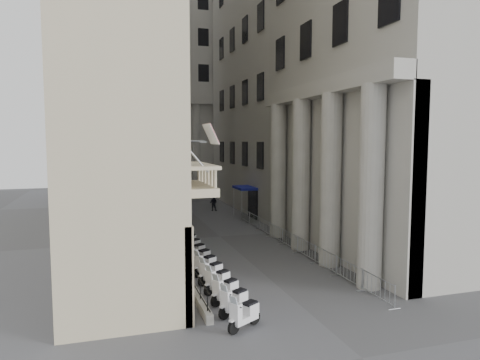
# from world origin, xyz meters

# --- Properties ---
(ground) EXTENTS (120.00, 120.00, 0.00)m
(ground) POSITION_xyz_m (0.00, 0.00, 0.00)
(ground) COLOR #4A4A4C
(ground) RESTS_ON ground
(left_building) EXTENTS (5.00, 36.00, 34.00)m
(left_building) POSITION_xyz_m (-7.50, 22.00, 17.00)
(left_building) COLOR tan
(left_building) RESTS_ON ground
(right_building_far) EXTENTS (5.00, 20.00, 44.00)m
(right_building_far) POSITION_xyz_m (7.50, 32.00, 22.00)
(right_building_far) COLOR #A7A49E
(right_building_far) RESTS_ON ground
(far_building) EXTENTS (22.00, 10.00, 30.00)m
(far_building) POSITION_xyz_m (0.00, 48.00, 15.00)
(far_building) COLOR #A7A49E
(far_building) RESTS_ON ground
(iron_fence) EXTENTS (0.30, 28.00, 1.40)m
(iron_fence) POSITION_xyz_m (-4.30, 18.00, 0.00)
(iron_fence) COLOR black
(iron_fence) RESTS_ON ground
(blue_awning) EXTENTS (1.60, 3.00, 3.00)m
(blue_awning) POSITION_xyz_m (4.15, 26.00, 0.00)
(blue_awning) COLOR navy
(blue_awning) RESTS_ON ground
(flag) EXTENTS (1.00, 1.40, 8.20)m
(flag) POSITION_xyz_m (-4.00, 5.00, 0.00)
(flag) COLOR #9E0C11
(flag) RESTS_ON ground
(scooter_0) EXTENTS (1.49, 1.19, 1.50)m
(scooter_0) POSITION_xyz_m (-3.09, 3.29, 0.00)
(scooter_0) COLOR silver
(scooter_0) RESTS_ON ground
(scooter_1) EXTENTS (1.49, 1.19, 1.50)m
(scooter_1) POSITION_xyz_m (-3.09, 4.70, 0.00)
(scooter_1) COLOR silver
(scooter_1) RESTS_ON ground
(scooter_2) EXTENTS (1.49, 1.19, 1.50)m
(scooter_2) POSITION_xyz_m (-3.09, 6.10, 0.00)
(scooter_2) COLOR silver
(scooter_2) RESTS_ON ground
(scooter_3) EXTENTS (1.49, 1.19, 1.50)m
(scooter_3) POSITION_xyz_m (-3.09, 7.51, 0.00)
(scooter_3) COLOR silver
(scooter_3) RESTS_ON ground
(scooter_4) EXTENTS (1.49, 1.19, 1.50)m
(scooter_4) POSITION_xyz_m (-3.09, 8.91, 0.00)
(scooter_4) COLOR silver
(scooter_4) RESTS_ON ground
(scooter_5) EXTENTS (1.49, 1.19, 1.50)m
(scooter_5) POSITION_xyz_m (-3.09, 10.31, 0.00)
(scooter_5) COLOR silver
(scooter_5) RESTS_ON ground
(scooter_6) EXTENTS (1.49, 1.19, 1.50)m
(scooter_6) POSITION_xyz_m (-3.09, 11.72, 0.00)
(scooter_6) COLOR silver
(scooter_6) RESTS_ON ground
(scooter_7) EXTENTS (1.49, 1.19, 1.50)m
(scooter_7) POSITION_xyz_m (-3.09, 13.12, 0.00)
(scooter_7) COLOR silver
(scooter_7) RESTS_ON ground
(scooter_8) EXTENTS (1.49, 1.19, 1.50)m
(scooter_8) POSITION_xyz_m (-3.09, 14.53, 0.00)
(scooter_8) COLOR silver
(scooter_8) RESTS_ON ground
(scooter_9) EXTENTS (1.49, 1.19, 1.50)m
(scooter_9) POSITION_xyz_m (-3.09, 15.93, 0.00)
(scooter_9) COLOR silver
(scooter_9) RESTS_ON ground
(scooter_10) EXTENTS (1.49, 1.19, 1.50)m
(scooter_10) POSITION_xyz_m (-3.09, 17.33, 0.00)
(scooter_10) COLOR silver
(scooter_10) RESTS_ON ground
(scooter_11) EXTENTS (1.49, 1.19, 1.50)m
(scooter_11) POSITION_xyz_m (-3.09, 18.74, 0.00)
(scooter_11) COLOR silver
(scooter_11) RESTS_ON ground
(scooter_12) EXTENTS (1.49, 1.19, 1.50)m
(scooter_12) POSITION_xyz_m (-3.09, 20.14, 0.00)
(scooter_12) COLOR silver
(scooter_12) RESTS_ON ground
(scooter_13) EXTENTS (1.49, 1.19, 1.50)m
(scooter_13) POSITION_xyz_m (-3.09, 21.55, 0.00)
(scooter_13) COLOR silver
(scooter_13) RESTS_ON ground
(scooter_14) EXTENTS (1.49, 1.19, 1.50)m
(scooter_14) POSITION_xyz_m (-3.09, 22.95, 0.00)
(scooter_14) COLOR silver
(scooter_14) RESTS_ON ground
(barrier_0) EXTENTS (0.60, 2.40, 1.10)m
(barrier_0) POSITION_xyz_m (3.68, 4.40, 0.00)
(barrier_0) COLOR #AAAEB2
(barrier_0) RESTS_ON ground
(barrier_1) EXTENTS (0.60, 2.40, 1.10)m
(barrier_1) POSITION_xyz_m (3.68, 6.90, 0.00)
(barrier_1) COLOR #AAAEB2
(barrier_1) RESTS_ON ground
(barrier_2) EXTENTS (0.60, 2.40, 1.10)m
(barrier_2) POSITION_xyz_m (3.68, 9.40, 0.00)
(barrier_2) COLOR #AAAEB2
(barrier_2) RESTS_ON ground
(barrier_3) EXTENTS (0.60, 2.40, 1.10)m
(barrier_3) POSITION_xyz_m (3.68, 11.90, 0.00)
(barrier_3) COLOR #AAAEB2
(barrier_3) RESTS_ON ground
(barrier_4) EXTENTS (0.60, 2.40, 1.10)m
(barrier_4) POSITION_xyz_m (3.68, 14.40, 0.00)
(barrier_4) COLOR #AAAEB2
(barrier_4) RESTS_ON ground
(barrier_5) EXTENTS (0.60, 2.40, 1.10)m
(barrier_5) POSITION_xyz_m (3.68, 16.90, 0.00)
(barrier_5) COLOR #AAAEB2
(barrier_5) RESTS_ON ground
(barrier_6) EXTENTS (0.60, 2.40, 1.10)m
(barrier_6) POSITION_xyz_m (3.68, 19.40, 0.00)
(barrier_6) COLOR #AAAEB2
(barrier_6) RESTS_ON ground
(barrier_7) EXTENTS (0.60, 2.40, 1.10)m
(barrier_7) POSITION_xyz_m (3.68, 21.90, 0.00)
(barrier_7) COLOR #AAAEB2
(barrier_7) RESTS_ON ground
(barrier_8) EXTENTS (0.60, 2.40, 1.10)m
(barrier_8) POSITION_xyz_m (3.68, 24.40, 0.00)
(barrier_8) COLOR #AAAEB2
(barrier_8) RESTS_ON ground
(security_tent) EXTENTS (4.17, 4.17, 3.39)m
(security_tent) POSITION_xyz_m (-2.89, 30.00, 2.83)
(security_tent) COLOR silver
(security_tent) RESTS_ON ground
(street_lamp) EXTENTS (2.38, 0.55, 7.32)m
(street_lamp) POSITION_xyz_m (-3.59, 17.04, 4.32)
(street_lamp) COLOR #999CA2
(street_lamp) RESTS_ON ground
(info_kiosk) EXTENTS (0.54, 0.95, 1.93)m
(info_kiosk) POSITION_xyz_m (-4.19, 15.40, 0.98)
(info_kiosk) COLOR black
(info_kiosk) RESTS_ON ground
(pedestrian_a) EXTENTS (0.73, 0.56, 1.78)m
(pedestrian_a) POSITION_xyz_m (-0.94, 28.94, 0.89)
(pedestrian_a) COLOR black
(pedestrian_a) RESTS_ON ground
(pedestrian_b) EXTENTS (1.01, 0.94, 1.66)m
(pedestrian_b) POSITION_xyz_m (2.38, 31.18, 0.83)
(pedestrian_b) COLOR black
(pedestrian_b) RESTS_ON ground
(pedestrian_c) EXTENTS (0.82, 0.57, 1.60)m
(pedestrian_c) POSITION_xyz_m (-2.00, 27.55, 0.80)
(pedestrian_c) COLOR black
(pedestrian_c) RESTS_ON ground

